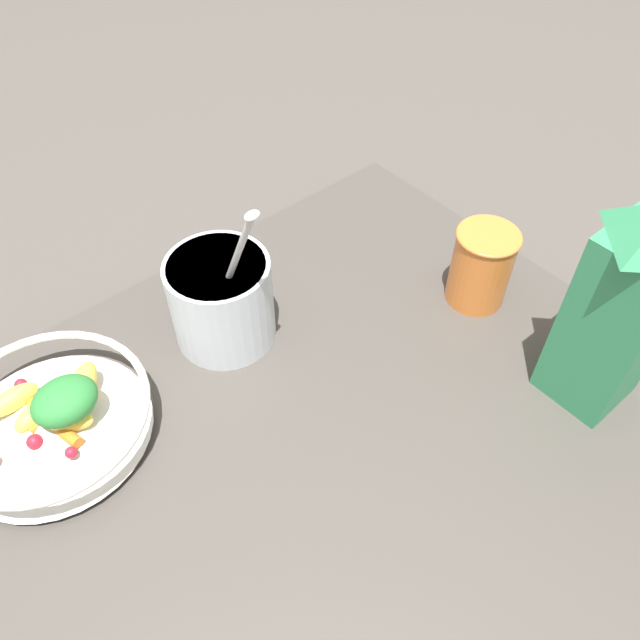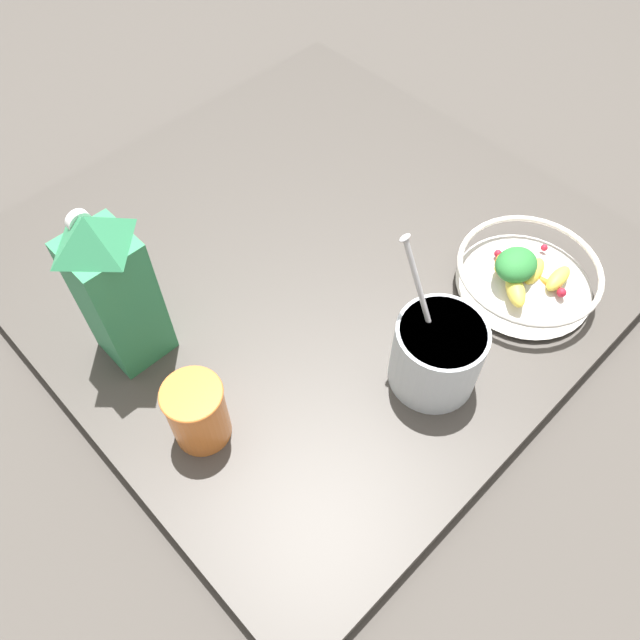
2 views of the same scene
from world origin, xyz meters
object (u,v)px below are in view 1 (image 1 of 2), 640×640
object	(u,v)px
yogurt_tub	(221,297)
milk_carton	(623,307)
fruit_bowl	(49,418)
drinking_cup	(482,265)

from	to	relation	value
yogurt_tub	milk_carton	bearing A→B (deg)	-51.23
fruit_bowl	milk_carton	size ratio (longest dim) A/B	0.83
fruit_bowl	yogurt_tub	world-z (taller)	yogurt_tub
yogurt_tub	fruit_bowl	bearing A→B (deg)	-178.88
drinking_cup	fruit_bowl	bearing A→B (deg)	163.27
milk_carton	yogurt_tub	xyz separation A→B (m)	(-0.30, 0.37, -0.08)
yogurt_tub	drinking_cup	size ratio (longest dim) A/B	2.22
fruit_bowl	drinking_cup	xyz separation A→B (m)	(0.56, -0.17, 0.02)
fruit_bowl	milk_carton	world-z (taller)	milk_carton
fruit_bowl	yogurt_tub	xyz separation A→B (m)	(0.25, 0.00, 0.03)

